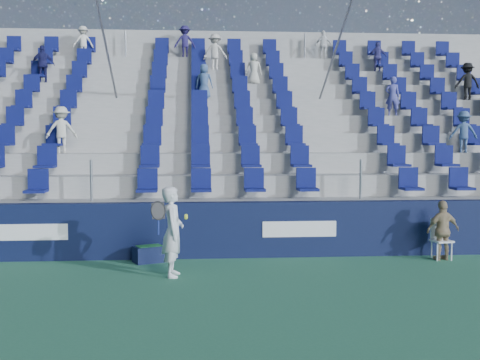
% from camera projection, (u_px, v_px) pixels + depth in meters
% --- Properties ---
extents(ground, '(70.00, 70.00, 0.00)m').
position_uv_depth(ground, '(241.00, 295.00, 9.89)').
color(ground, '#317451').
rests_on(ground, ground).
extents(sponsor_wall, '(24.00, 0.32, 1.20)m').
position_uv_depth(sponsor_wall, '(230.00, 230.00, 12.98)').
color(sponsor_wall, '#0F1637').
rests_on(sponsor_wall, ground).
extents(grandstand, '(24.00, 8.17, 6.63)m').
position_uv_depth(grandstand, '(219.00, 153.00, 17.94)').
color(grandstand, '#A9A9A4').
rests_on(grandstand, ground).
extents(tennis_player, '(0.69, 0.65, 1.68)m').
position_uv_depth(tennis_player, '(173.00, 231.00, 11.16)').
color(tennis_player, silver).
rests_on(tennis_player, ground).
extents(line_judge_chair, '(0.44, 0.45, 0.87)m').
position_uv_depth(line_judge_chair, '(440.00, 236.00, 12.82)').
color(line_judge_chair, white).
rests_on(line_judge_chair, ground).
extents(line_judge, '(0.78, 0.43, 1.27)m').
position_uv_depth(line_judge, '(443.00, 230.00, 12.67)').
color(line_judge, tan).
rests_on(line_judge, ground).
extents(ball_bin, '(0.73, 0.62, 0.35)m').
position_uv_depth(ball_bin, '(149.00, 253.00, 12.48)').
color(ball_bin, '#0F1638').
rests_on(ball_bin, ground).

